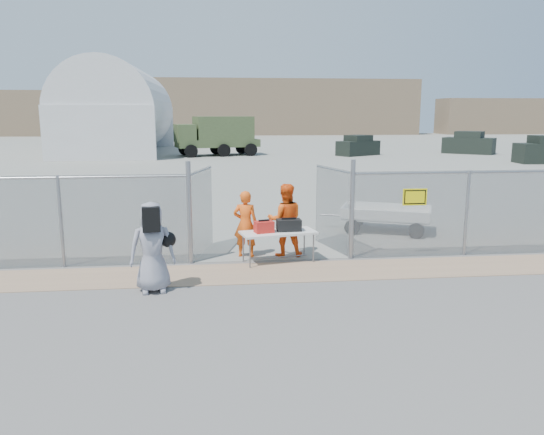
{
  "coord_description": "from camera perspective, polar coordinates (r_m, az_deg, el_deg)",
  "views": [
    {
      "loc": [
        -1.38,
        -10.66,
        3.63
      ],
      "look_at": [
        0.0,
        2.0,
        1.1
      ],
      "focal_mm": 35.0,
      "sensor_mm": 36.0,
      "label": 1
    }
  ],
  "objects": [
    {
      "name": "chain_link_fence",
      "position": [
        12.98,
        0.0,
        0.0
      ],
      "size": [
        40.0,
        0.2,
        2.2
      ],
      "primitive_type": null,
      "color": "gray",
      "rests_on": "ground"
    },
    {
      "name": "black_duffel",
      "position": [
        13.0,
        1.82,
        -0.81
      ],
      "size": [
        0.6,
        0.37,
        0.29
      ],
      "primitive_type": "cube",
      "rotation": [
        0.0,
        0.0,
        0.03
      ],
      "color": "black",
      "rests_on": "folding_table"
    },
    {
      "name": "security_worker_right",
      "position": [
        13.5,
        1.43,
        -0.28
      ],
      "size": [
        0.94,
        0.75,
        1.87
      ],
      "primitive_type": "imported",
      "rotation": [
        0.0,
        0.0,
        3.1
      ],
      "color": "#FF5B14",
      "rests_on": "ground"
    },
    {
      "name": "distant_hills",
      "position": [
        88.9,
        -2.13,
        11.78
      ],
      "size": [
        140.0,
        6.0,
        9.0
      ],
      "primitive_type": null,
      "color": "#7F684F",
      "rests_on": "ground"
    },
    {
      "name": "security_worker_left",
      "position": [
        13.42,
        -2.87,
        -0.71
      ],
      "size": [
        0.7,
        0.55,
        1.71
      ],
      "primitive_type": "imported",
      "rotation": [
        0.0,
        0.0,
        2.9
      ],
      "color": "#FF5B14",
      "rests_on": "ground"
    },
    {
      "name": "parked_vehicle_mid",
      "position": [
        50.94,
        20.41,
        7.54
      ],
      "size": [
        4.56,
        4.2,
        1.94
      ],
      "primitive_type": null,
      "rotation": [
        0.0,
        0.0,
        -0.68
      ],
      "color": "black",
      "rests_on": "ground"
    },
    {
      "name": "military_truck",
      "position": [
        45.85,
        -5.9,
        8.69
      ],
      "size": [
        7.34,
        4.13,
        3.3
      ],
      "primitive_type": null,
      "rotation": [
        0.0,
        0.0,
        0.24
      ],
      "color": "#465830",
      "rests_on": "ground"
    },
    {
      "name": "folding_table",
      "position": [
        13.03,
        0.67,
        -3.18
      ],
      "size": [
        1.94,
        1.12,
        0.77
      ],
      "primitive_type": null,
      "rotation": [
        0.0,
        0.0,
        0.21
      ],
      "color": "silver",
      "rests_on": "ground"
    },
    {
      "name": "orange_bag",
      "position": [
        12.81,
        -0.87,
        -1.01
      ],
      "size": [
        0.5,
        0.4,
        0.28
      ],
      "primitive_type": "cube",
      "rotation": [
        0.0,
        0.0,
        0.25
      ],
      "color": "red",
      "rests_on": "folding_table"
    },
    {
      "name": "tarmac_inside",
      "position": [
        52.8,
        -4.73,
        7.25
      ],
      "size": [
        160.0,
        80.0,
        0.01
      ],
      "primitive_type": "cube",
      "color": "gray",
      "rests_on": "ground"
    },
    {
      "name": "quonset_hangar",
      "position": [
        51.39,
        -16.18,
        11.2
      ],
      "size": [
        9.0,
        18.0,
        8.0
      ],
      "primitive_type": null,
      "color": "silver",
      "rests_on": "ground"
    },
    {
      "name": "utility_trailer",
      "position": [
        16.76,
        12.17,
        -0.08
      ],
      "size": [
        3.85,
        2.97,
        0.83
      ],
      "primitive_type": null,
      "rotation": [
        0.0,
        0.0,
        -0.4
      ],
      "color": "silver",
      "rests_on": "ground"
    },
    {
      "name": "visitor",
      "position": [
        11.06,
        -12.76,
        -3.14
      ],
      "size": [
        0.99,
        0.71,
        1.87
      ],
      "primitive_type": "imported",
      "rotation": [
        0.0,
        0.0,
        0.13
      ],
      "color": "gray",
      "rests_on": "ground"
    },
    {
      "name": "dirt_strip",
      "position": [
        12.29,
        0.51,
        -5.91
      ],
      "size": [
        44.0,
        1.6,
        0.01
      ],
      "primitive_type": "cube",
      "color": "#9E7E60",
      "rests_on": "ground"
    },
    {
      "name": "ground",
      "position": [
        11.35,
        1.1,
        -7.42
      ],
      "size": [
        160.0,
        160.0,
        0.0
      ],
      "primitive_type": "plane",
      "color": "#535050"
    },
    {
      "name": "parked_vehicle_near",
      "position": [
        46.38,
        9.24,
        7.64
      ],
      "size": [
        4.09,
        3.4,
        1.7
      ],
      "primitive_type": null,
      "rotation": [
        0.0,
        0.0,
        0.54
      ],
      "color": "black",
      "rests_on": "ground"
    }
  ]
}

